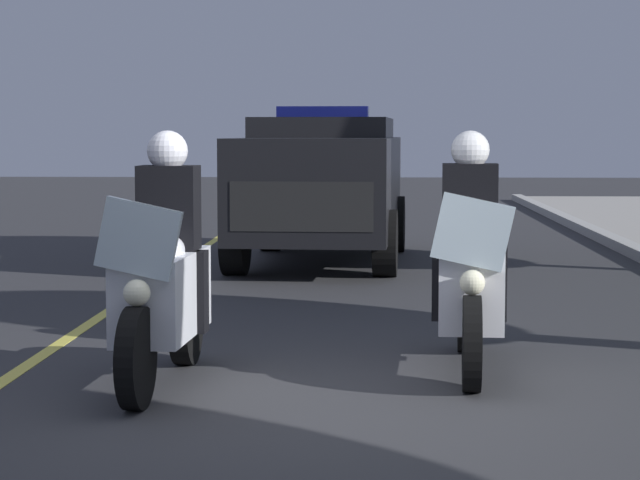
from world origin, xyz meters
name	(u,v)px	position (x,y,z in m)	size (l,w,h in m)	color
ground_plane	(307,410)	(0.00, 0.00, 0.00)	(80.00, 80.00, 0.00)	#333335
police_motorcycle_lead_left	(163,282)	(-0.73, -1.01, 0.70)	(2.14, 0.60, 1.72)	black
police_motorcycle_lead_right	(470,273)	(-1.35, 1.09, 0.70)	(2.14, 0.60, 1.72)	black
police_suv	(322,181)	(-8.71, -0.28, 1.07)	(4.99, 2.28, 2.05)	black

